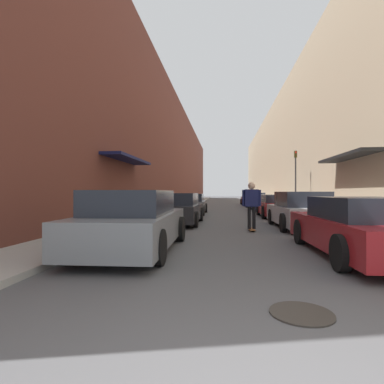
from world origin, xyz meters
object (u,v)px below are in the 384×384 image
object	(u,v)px
parked_car_right_3	(265,203)
manhole_cover	(302,313)
parked_car_left_1	(177,209)
parked_car_right_2	(278,206)
parked_car_right_4	(255,200)
traffic_light	(296,174)
skateboarder	(252,201)
parked_car_right_0	(360,228)
parked_car_left_0	(134,222)
parked_car_right_1	(300,211)
parked_car_right_5	(250,199)
parked_car_left_2	(190,204)

from	to	relation	value
parked_car_right_3	manhole_cover	world-z (taller)	parked_car_right_3
parked_car_left_1	parked_car_right_3	world-z (taller)	parked_car_left_1
parked_car_right_2	parked_car_right_3	world-z (taller)	parked_car_right_2
parked_car_left_1	manhole_cover	distance (m)	9.69
parked_car_right_4	traffic_light	distance (m)	7.93
parked_car_right_4	skateboarder	distance (m)	17.36
parked_car_left_1	manhole_cover	size ratio (longest dim) A/B	6.13
parked_car_right_0	parked_car_right_3	xyz separation A→B (m)	(0.16, 15.78, -0.02)
parked_car_left_0	traffic_light	world-z (taller)	traffic_light
parked_car_right_0	manhole_cover	world-z (taller)	parked_car_right_0
parked_car_left_1	parked_car_right_1	bearing A→B (deg)	-12.11
parked_car_right_5	skateboarder	size ratio (longest dim) A/B	2.35
manhole_cover	traffic_light	xyz separation A→B (m)	(3.87, 16.93, 2.53)
parked_car_right_0	parked_car_right_3	bearing A→B (deg)	89.41
parked_car_right_2	traffic_light	world-z (taller)	traffic_light
parked_car_left_2	skateboarder	world-z (taller)	skateboarder
parked_car_right_0	parked_car_left_1	bearing A→B (deg)	128.84
parked_car_right_3	parked_car_right_5	xyz separation A→B (m)	(-0.22, 10.35, 0.06)
parked_car_left_1	manhole_cover	xyz separation A→B (m)	(2.87, -9.24, -0.62)
parked_car_right_0	manhole_cover	bearing A→B (deg)	-121.98
parked_car_left_2	parked_car_right_2	xyz separation A→B (m)	(5.01, -1.82, -0.01)
parked_car_left_2	parked_car_right_1	bearing A→B (deg)	-53.82
parked_car_left_1	skateboarder	bearing A→B (deg)	-34.93
parked_car_left_1	parked_car_left_2	xyz separation A→B (m)	(-0.06, 5.70, -0.02)
parked_car_right_5	manhole_cover	distance (m)	29.40
parked_car_left_1	skateboarder	xyz separation A→B (m)	(2.98, -2.08, 0.42)
parked_car_left_0	parked_car_right_3	bearing A→B (deg)	72.06
parked_car_left_2	manhole_cover	distance (m)	15.23
parked_car_left_0	parked_car_left_1	xyz separation A→B (m)	(0.05, 5.95, -0.04)
parked_car_right_3	parked_car_right_4	distance (m)	5.43
parked_car_right_1	parked_car_right_5	distance (m)	21.14
parked_car_left_0	parked_car_right_0	size ratio (longest dim) A/B	1.01
manhole_cover	parked_car_right_4	bearing A→B (deg)	85.30
manhole_cover	traffic_light	bearing A→B (deg)	77.13
traffic_light	parked_car_right_1	bearing A→B (deg)	-102.03
parked_car_right_2	parked_car_right_0	bearing A→B (deg)	-90.49
parked_car_right_4	manhole_cover	world-z (taller)	parked_car_right_4
parked_car_left_2	parked_car_right_4	distance (m)	10.68
parked_car_right_1	manhole_cover	distance (m)	8.46
parked_car_right_1	skateboarder	world-z (taller)	skateboarder
parked_car_right_2	parked_car_left_1	bearing A→B (deg)	-141.91
parked_car_right_5	manhole_cover	xyz separation A→B (m)	(-1.94, -29.33, -0.63)
parked_car_right_0	manhole_cover	size ratio (longest dim) A/B	6.37
parked_car_right_5	parked_car_left_1	bearing A→B (deg)	-103.45
parked_car_left_2	traffic_light	xyz separation A→B (m)	(6.80, 2.00, 1.93)
traffic_light	manhole_cover	bearing A→B (deg)	-102.87
parked_car_right_2	parked_car_right_4	world-z (taller)	parked_car_right_4
parked_car_left_2	parked_car_left_0	bearing A→B (deg)	-89.96
parked_car_left_0	parked_car_right_4	size ratio (longest dim) A/B	1.12
parked_car_left_2	parked_car_right_1	distance (m)	8.36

